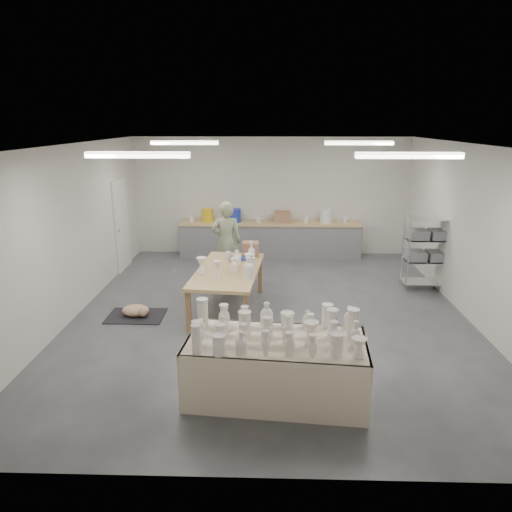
{
  "coord_description": "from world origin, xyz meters",
  "views": [
    {
      "loc": [
        -0.04,
        -7.68,
        3.38
      ],
      "look_at": [
        -0.26,
        0.15,
        1.05
      ],
      "focal_mm": 32.0,
      "sensor_mm": 36.0,
      "label": 1
    }
  ],
  "objects_px": {
    "red_stool": "(228,265)",
    "drying_table": "(276,364)",
    "work_table": "(233,268)",
    "potter": "(227,242)"
  },
  "relations": [
    {
      "from": "work_table",
      "to": "red_stool",
      "type": "relative_size",
      "value": 6.28
    },
    {
      "from": "work_table",
      "to": "potter",
      "type": "xyz_separation_m",
      "value": [
        -0.26,
        1.59,
        0.06
      ]
    },
    {
      "from": "red_stool",
      "to": "drying_table",
      "type": "bearing_deg",
      "value": -77.69
    },
    {
      "from": "red_stool",
      "to": "potter",
      "type": "bearing_deg",
      "value": -90.0
    },
    {
      "from": "potter",
      "to": "red_stool",
      "type": "distance_m",
      "value": 0.65
    },
    {
      "from": "work_table",
      "to": "red_stool",
      "type": "bearing_deg",
      "value": 103.3
    },
    {
      "from": "work_table",
      "to": "potter",
      "type": "height_order",
      "value": "potter"
    },
    {
      "from": "drying_table",
      "to": "red_stool",
      "type": "distance_m",
      "value": 4.72
    },
    {
      "from": "drying_table",
      "to": "potter",
      "type": "distance_m",
      "value": 4.47
    },
    {
      "from": "drying_table",
      "to": "work_table",
      "type": "xyz_separation_m",
      "value": [
        -0.74,
        2.75,
        0.38
      ]
    }
  ]
}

